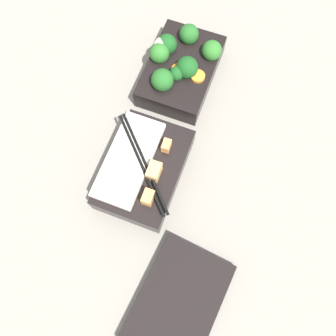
# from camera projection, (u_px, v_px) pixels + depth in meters

# --- Properties ---
(ground_plane) EXTENTS (3.00, 3.00, 0.00)m
(ground_plane) POSITION_uv_depth(u_px,v_px,m) (160.00, 126.00, 0.65)
(ground_plane) COLOR gray
(bento_tray_vegetable) EXTENTS (0.19, 0.13, 0.08)m
(bento_tray_vegetable) POSITION_uv_depth(u_px,v_px,m) (179.00, 66.00, 0.65)
(bento_tray_vegetable) COLOR black
(bento_tray_vegetable) RESTS_ON ground_plane
(bento_tray_rice) EXTENTS (0.19, 0.15, 0.07)m
(bento_tray_rice) POSITION_uv_depth(u_px,v_px,m) (143.00, 169.00, 0.59)
(bento_tray_rice) COLOR black
(bento_tray_rice) RESTS_ON ground_plane
(bento_lid) EXTENTS (0.20, 0.14, 0.02)m
(bento_lid) POSITION_uv_depth(u_px,v_px,m) (178.00, 302.00, 0.53)
(bento_lid) COLOR black
(bento_lid) RESTS_ON ground_plane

